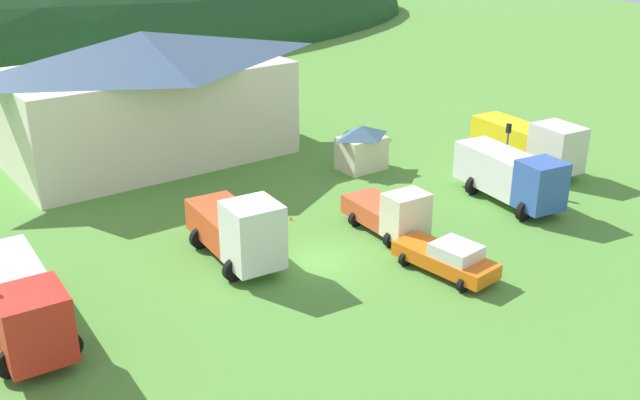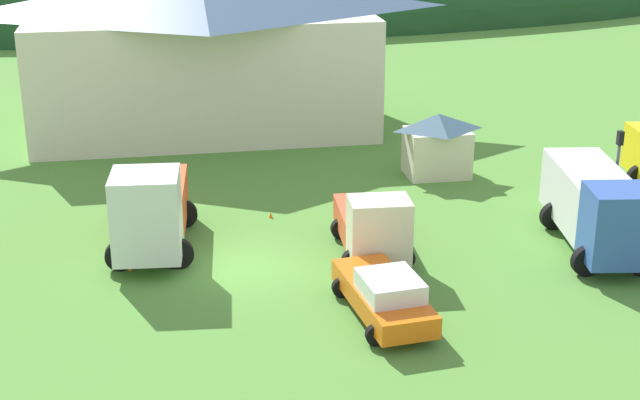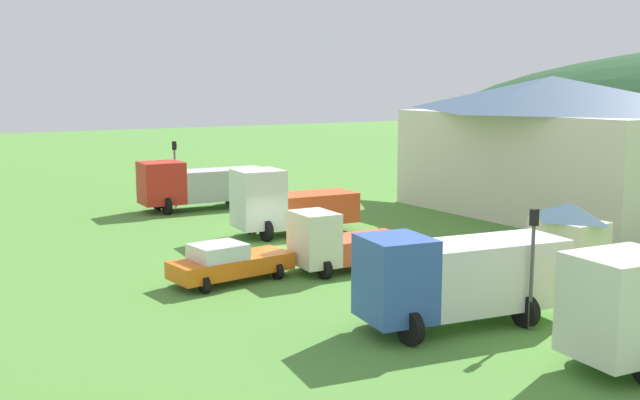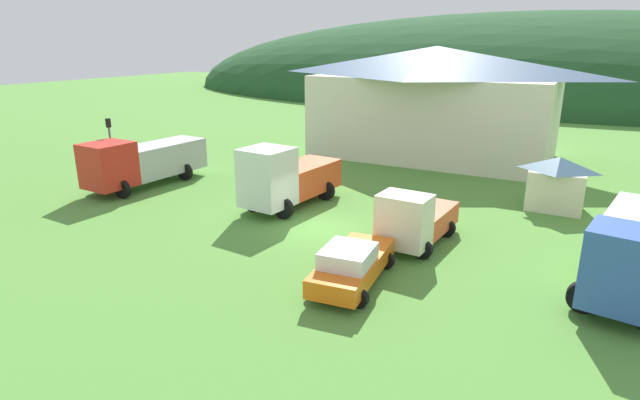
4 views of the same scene
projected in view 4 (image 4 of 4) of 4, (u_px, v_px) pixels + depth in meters
ground_plane at (317, 228)px, 25.29m from camera, size 200.00×200.00×0.00m
forested_hill_backdrop at (526, 96)px, 86.30m from camera, size 131.18×60.00×27.04m
depot_building at (434, 101)px, 39.91m from camera, size 19.10×10.50×8.50m
play_shed_cream at (557, 183)px, 27.64m from camera, size 3.06×2.29×2.95m
crane_truck_red at (142, 161)px, 32.07m from camera, size 3.46×8.31×3.19m
heavy_rig_white at (286, 177)px, 27.90m from camera, size 3.49×6.85×3.60m
light_truck_cream at (414, 219)px, 22.80m from camera, size 2.82×5.17×2.68m
box_truck_blue at (633, 250)px, 18.16m from camera, size 3.71×7.47×3.23m
service_pickup_orange at (352, 264)px, 19.22m from camera, size 2.70×5.23×1.66m
traffic_light_west at (111, 146)px, 31.68m from camera, size 0.20×0.32×4.33m
traffic_cone_near_pickup at (257, 213)px, 27.53m from camera, size 0.36×0.36×0.64m
traffic_cone_mid_row at (385, 207)px, 28.50m from camera, size 0.36×0.36×0.45m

